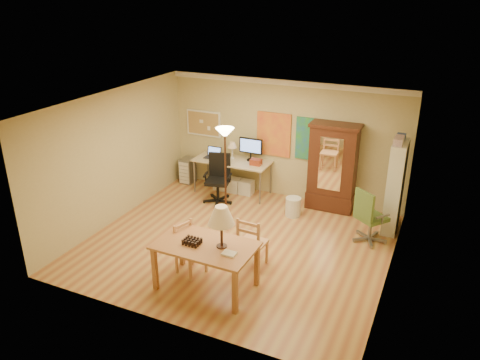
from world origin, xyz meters
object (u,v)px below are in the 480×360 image
at_px(office_chair_black, 218,189).
at_px(office_chair_green, 369,228).
at_px(computer_desk, 234,173).
at_px(bookshelf, 395,187).
at_px(dining_table, 211,237).
at_px(armoire, 332,173).

xyz_separation_m(office_chair_black, office_chair_green, (3.43, -0.41, -0.01)).
distance_m(computer_desk, office_chair_green, 3.49).
bearing_deg(office_chair_black, bookshelf, 4.20).
relative_size(dining_table, office_chair_black, 1.44).
bearing_deg(armoire, computer_desk, -178.04).
bearing_deg(computer_desk, dining_table, -70.16).
xyz_separation_m(computer_desk, bookshelf, (3.64, -0.36, 0.42)).
xyz_separation_m(dining_table, armoire, (0.98, 3.70, -0.10)).
distance_m(office_chair_black, bookshelf, 3.80).
relative_size(dining_table, armoire, 0.83).
bearing_deg(bookshelf, office_chair_black, -175.80).
bearing_deg(office_chair_green, office_chair_black, 173.19).
distance_m(office_chair_black, armoire, 2.55).
distance_m(office_chair_green, bookshelf, 0.98).
relative_size(office_chair_black, bookshelf, 0.60).
bearing_deg(dining_table, computer_desk, 109.84).
height_order(office_chair_green, armoire, armoire).
bearing_deg(office_chair_green, computer_desk, 162.53).
height_order(office_chair_black, armoire, armoire).
relative_size(dining_table, office_chair_green, 1.47).
distance_m(office_chair_black, office_chair_green, 3.45).
relative_size(computer_desk, armoire, 0.93).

